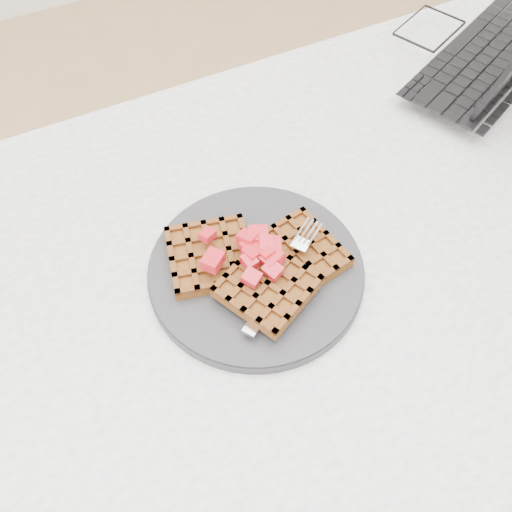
% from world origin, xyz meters
% --- Properties ---
extents(ground, '(4.00, 4.00, 0.00)m').
position_xyz_m(ground, '(0.00, 0.00, 0.00)').
color(ground, tan).
rests_on(ground, ground).
extents(table, '(1.20, 0.80, 0.75)m').
position_xyz_m(table, '(0.00, 0.00, 0.64)').
color(table, white).
rests_on(table, ground).
extents(plate, '(0.27, 0.27, 0.02)m').
position_xyz_m(plate, '(-0.10, 0.02, 0.76)').
color(plate, '#252427').
rests_on(plate, table).
extents(waffles, '(0.21, 0.20, 0.03)m').
position_xyz_m(waffles, '(-0.10, 0.02, 0.78)').
color(waffles, brown).
rests_on(waffles, plate).
extents(strawberry_pile, '(0.15, 0.15, 0.02)m').
position_xyz_m(strawberry_pile, '(-0.10, 0.02, 0.80)').
color(strawberry_pile, '#A1000D').
rests_on(strawberry_pile, waffles).
extents(fork, '(0.16, 0.12, 0.02)m').
position_xyz_m(fork, '(-0.07, -0.01, 0.77)').
color(fork, silver).
rests_on(fork, plate).
extents(laptop, '(0.42, 0.38, 0.25)m').
position_xyz_m(laptop, '(0.41, 0.24, 0.79)').
color(laptop, black).
rests_on(laptop, table).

